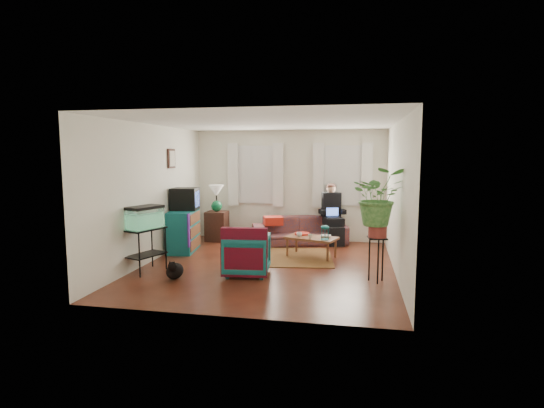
% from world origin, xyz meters
% --- Properties ---
extents(floor, '(4.50, 5.00, 0.01)m').
position_xyz_m(floor, '(0.00, 0.00, 0.00)').
color(floor, '#4F2B14').
rests_on(floor, ground).
extents(ceiling, '(4.50, 5.00, 0.01)m').
position_xyz_m(ceiling, '(0.00, 0.00, 2.60)').
color(ceiling, white).
rests_on(ceiling, wall_back).
extents(wall_back, '(4.50, 0.01, 2.60)m').
position_xyz_m(wall_back, '(0.00, 2.50, 1.30)').
color(wall_back, silver).
rests_on(wall_back, floor).
extents(wall_front, '(4.50, 0.01, 2.60)m').
position_xyz_m(wall_front, '(0.00, -2.50, 1.30)').
color(wall_front, silver).
rests_on(wall_front, floor).
extents(wall_left, '(0.01, 5.00, 2.60)m').
position_xyz_m(wall_left, '(-2.25, 0.00, 1.30)').
color(wall_left, silver).
rests_on(wall_left, floor).
extents(wall_right, '(0.01, 5.00, 2.60)m').
position_xyz_m(wall_right, '(2.25, 0.00, 1.30)').
color(wall_right, silver).
rests_on(wall_right, floor).
extents(window_left, '(1.08, 0.04, 1.38)m').
position_xyz_m(window_left, '(-0.80, 2.48, 1.55)').
color(window_left, white).
rests_on(window_left, wall_back).
extents(window_right, '(1.08, 0.04, 1.38)m').
position_xyz_m(window_right, '(1.25, 2.48, 1.55)').
color(window_right, white).
rests_on(window_right, wall_back).
extents(curtains_left, '(1.36, 0.06, 1.50)m').
position_xyz_m(curtains_left, '(-0.80, 2.40, 1.55)').
color(curtains_left, white).
rests_on(curtains_left, wall_back).
extents(curtains_right, '(1.36, 0.06, 1.50)m').
position_xyz_m(curtains_right, '(1.25, 2.40, 1.55)').
color(curtains_right, white).
rests_on(curtains_right, wall_back).
extents(picture_frame, '(0.04, 0.32, 0.40)m').
position_xyz_m(picture_frame, '(-2.21, 0.85, 1.95)').
color(picture_frame, '#3D2616').
rests_on(picture_frame, wall_left).
extents(area_rug, '(2.20, 1.86, 0.01)m').
position_xyz_m(area_rug, '(0.12, 0.69, 0.01)').
color(area_rug, brown).
rests_on(area_rug, floor).
extents(sofa, '(2.26, 1.47, 0.82)m').
position_xyz_m(sofa, '(0.32, 2.05, 0.41)').
color(sofa, brown).
rests_on(sofa, floor).
extents(seated_person, '(0.71, 0.78, 1.26)m').
position_xyz_m(seated_person, '(1.04, 2.30, 0.63)').
color(seated_person, black).
rests_on(seated_person, sofa).
extents(side_table, '(0.49, 0.49, 0.70)m').
position_xyz_m(side_table, '(-1.65, 2.02, 0.35)').
color(side_table, '#412618').
rests_on(side_table, floor).
extents(table_lamp, '(0.37, 0.37, 0.64)m').
position_xyz_m(table_lamp, '(-1.65, 2.02, 1.00)').
color(table_lamp, white).
rests_on(table_lamp, side_table).
extents(dresser, '(0.61, 1.03, 0.87)m').
position_xyz_m(dresser, '(-1.99, 0.84, 0.43)').
color(dresser, '#116268').
rests_on(dresser, floor).
extents(crt_tv, '(0.59, 0.55, 0.46)m').
position_xyz_m(crt_tv, '(-1.98, 0.93, 1.10)').
color(crt_tv, black).
rests_on(crt_tv, dresser).
extents(aquarium_stand, '(0.59, 0.77, 0.76)m').
position_xyz_m(aquarium_stand, '(-2.00, -0.79, 0.38)').
color(aquarium_stand, black).
rests_on(aquarium_stand, floor).
extents(aquarium, '(0.53, 0.70, 0.40)m').
position_xyz_m(aquarium, '(-2.00, -0.79, 0.97)').
color(aquarium, '#7FD899').
rests_on(aquarium, aquarium_stand).
extents(black_cat, '(0.33, 0.44, 0.34)m').
position_xyz_m(black_cat, '(-1.33, -1.11, 0.17)').
color(black_cat, black).
rests_on(black_cat, floor).
extents(armchair, '(0.80, 0.76, 0.76)m').
position_xyz_m(armchair, '(-0.24, -0.59, 0.38)').
color(armchair, '#135372').
rests_on(armchair, floor).
extents(serape_throw, '(0.78, 0.25, 0.63)m').
position_xyz_m(serape_throw, '(-0.21, -0.88, 0.54)').
color(serape_throw, '#9E0A0A').
rests_on(serape_throw, armchair).
extents(coffee_table, '(1.11, 0.82, 0.41)m').
position_xyz_m(coffee_table, '(0.71, 0.83, 0.20)').
color(coffee_table, brown).
rests_on(coffee_table, floor).
extents(cup_a, '(0.14, 0.14, 0.09)m').
position_xyz_m(cup_a, '(0.47, 0.81, 0.45)').
color(cup_a, white).
rests_on(cup_a, coffee_table).
extents(cup_b, '(0.11, 0.11, 0.08)m').
position_xyz_m(cup_b, '(0.71, 0.66, 0.45)').
color(cup_b, beige).
rests_on(cup_b, coffee_table).
extents(bowl, '(0.24, 0.24, 0.05)m').
position_xyz_m(bowl, '(1.00, 0.83, 0.43)').
color(bowl, white).
rests_on(bowl, coffee_table).
extents(snack_tray, '(0.38, 0.38, 0.04)m').
position_xyz_m(snack_tray, '(0.50, 1.04, 0.43)').
color(snack_tray, '#B21414').
rests_on(snack_tray, coffee_table).
extents(birdcage, '(0.20, 0.20, 0.29)m').
position_xyz_m(birdcage, '(1.00, 0.59, 0.55)').
color(birdcage, '#115B6B').
rests_on(birdcage, coffee_table).
extents(plant_stand, '(0.35, 0.35, 0.73)m').
position_xyz_m(plant_stand, '(1.91, -0.62, 0.37)').
color(plant_stand, black).
rests_on(plant_stand, floor).
extents(potted_plant, '(0.92, 0.82, 0.93)m').
position_xyz_m(potted_plant, '(1.91, -0.62, 1.24)').
color(potted_plant, '#599947').
rests_on(potted_plant, plant_stand).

